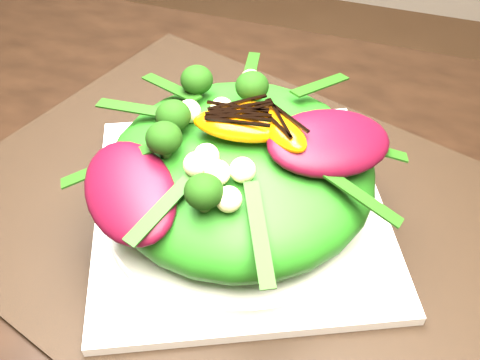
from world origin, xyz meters
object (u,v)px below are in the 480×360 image
(salad_bowl, at_px, (240,199))
(lettuce_mound, at_px, (240,170))
(orange_segment, at_px, (234,109))
(placemat, at_px, (240,214))
(plate_base, at_px, (240,209))

(salad_bowl, distance_m, lettuce_mound, 0.04)
(salad_bowl, height_order, lettuce_mound, lettuce_mound)
(salad_bowl, bearing_deg, orange_segment, 120.39)
(placemat, xyz_separation_m, plate_base, (0.00, 0.00, 0.01))
(placemat, relative_size, orange_segment, 7.50)
(lettuce_mound, xyz_separation_m, orange_segment, (-0.01, 0.02, 0.05))
(placemat, relative_size, lettuce_mound, 2.28)
(plate_base, distance_m, lettuce_mound, 0.05)
(orange_segment, bearing_deg, lettuce_mound, -59.61)
(orange_segment, bearing_deg, plate_base, -59.61)
(salad_bowl, relative_size, orange_segment, 3.46)
(placemat, xyz_separation_m, lettuce_mound, (0.00, 0.00, 0.06))
(plate_base, height_order, salad_bowl, salad_bowl)
(salad_bowl, distance_m, orange_segment, 0.09)
(plate_base, distance_m, orange_segment, 0.10)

